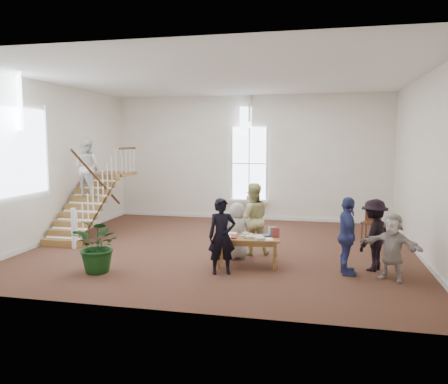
% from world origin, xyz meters
% --- Properties ---
extents(ground, '(10.00, 10.00, 0.00)m').
position_xyz_m(ground, '(0.00, 0.00, 0.00)').
color(ground, '#45271B').
rests_on(ground, ground).
extents(room_shell, '(10.49, 10.00, 10.00)m').
position_xyz_m(room_shell, '(-0.00, 4.39, 0.40)').
color(room_shell, silver).
rests_on(room_shell, ground).
extents(staircase, '(1.10, 4.10, 2.92)m').
position_xyz_m(staircase, '(-4.34, 0.75, 1.62)').
color(staircase, brown).
rests_on(staircase, ground).
extents(library_table, '(1.53, 0.87, 0.75)m').
position_xyz_m(library_table, '(0.93, -1.59, 0.61)').
color(library_table, brown).
rests_on(library_table, ground).
extents(police_officer, '(0.70, 0.58, 1.65)m').
position_xyz_m(police_officer, '(0.47, -2.24, 0.83)').
color(police_officer, black).
rests_on(police_officer, ground).
extents(elderly_woman, '(0.80, 0.68, 1.39)m').
position_xyz_m(elderly_woman, '(0.57, -0.99, 0.70)').
color(elderly_woman, '#BCB5AE').
rests_on(elderly_woman, ground).
extents(person_yellow, '(1.06, 0.94, 1.82)m').
position_xyz_m(person_yellow, '(0.87, -0.49, 0.91)').
color(person_yellow, '#D2CB83').
rests_on(person_yellow, ground).
extents(woman_cluster_a, '(0.53, 1.03, 1.69)m').
position_xyz_m(woman_cluster_a, '(3.11, -1.73, 0.84)').
color(woman_cluster_a, navy).
rests_on(woman_cluster_a, ground).
extents(woman_cluster_b, '(1.05, 1.19, 1.60)m').
position_xyz_m(woman_cluster_b, '(3.71, -1.28, 0.80)').
color(woman_cluster_b, black).
rests_on(woman_cluster_b, ground).
extents(woman_cluster_c, '(1.33, 1.01, 1.40)m').
position_xyz_m(woman_cluster_c, '(4.00, -1.93, 0.70)').
color(woman_cluster_c, '#BFB3AC').
rests_on(woman_cluster_c, ground).
extents(floor_plant, '(1.25, 1.14, 1.20)m').
position_xyz_m(floor_plant, '(-2.17, -2.73, 0.60)').
color(floor_plant, '#113713').
rests_on(floor_plant, ground).
extents(side_chair, '(0.61, 0.61, 1.08)m').
position_xyz_m(side_chair, '(4.04, 1.95, 0.61)').
color(side_chair, '#3C2310').
rests_on(side_chair, ground).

